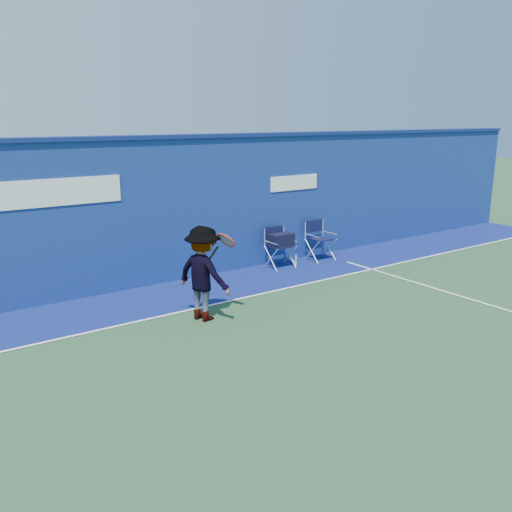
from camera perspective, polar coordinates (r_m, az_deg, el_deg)
ground at (r=7.71m, az=6.25°, el=-12.11°), size 80.00×80.00×0.00m
stadium_wall at (r=11.48m, az=-10.87°, el=4.74°), size 24.00×0.50×3.08m
out_of_bounds_strip at (r=10.88m, az=-8.08°, el=-4.08°), size 24.00×1.80×0.01m
court_lines at (r=8.12m, az=3.43°, el=-10.52°), size 24.00×12.00×0.01m
directors_chair_left at (r=12.66m, az=2.56°, el=0.57°), size 0.56×0.52×0.95m
directors_chair_right at (r=13.44m, az=6.75°, el=0.87°), size 0.57×0.51×0.96m
water_bottle at (r=12.93m, az=4.19°, el=-0.41°), size 0.07×0.07×0.26m
tennis_player at (r=9.33m, az=-5.55°, el=-1.83°), size 1.04×1.21×1.65m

